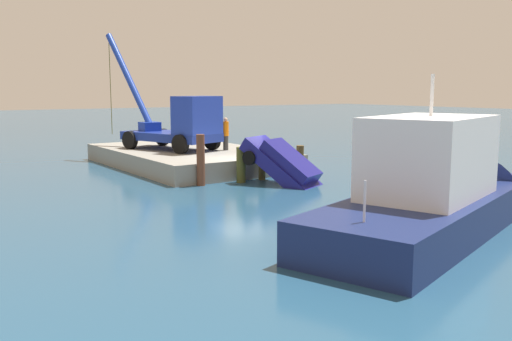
{
  "coord_description": "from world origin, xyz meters",
  "views": [
    {
      "loc": [
        22.5,
        -14.29,
        4.25
      ],
      "look_at": [
        1.43,
        -0.08,
        0.57
      ],
      "focal_mm": 39.54,
      "sensor_mm": 36.0,
      "label": 1
    }
  ],
  "objects_px": {
    "salvaged_car": "(289,170)",
    "moored_yacht": "(453,200)",
    "dock_worker": "(226,134)",
    "crane_truck": "(179,123)"
  },
  "relations": [
    {
      "from": "dock_worker",
      "to": "salvaged_car",
      "type": "distance_m",
      "value": 6.59
    },
    {
      "from": "dock_worker",
      "to": "salvaged_car",
      "type": "height_order",
      "value": "dock_worker"
    },
    {
      "from": "crane_truck",
      "to": "salvaged_car",
      "type": "relative_size",
      "value": 1.96
    },
    {
      "from": "salvaged_car",
      "to": "moored_yacht",
      "type": "distance_m",
      "value": 8.42
    },
    {
      "from": "crane_truck",
      "to": "moored_yacht",
      "type": "bearing_deg",
      "value": 6.54
    },
    {
      "from": "crane_truck",
      "to": "dock_worker",
      "type": "relative_size",
      "value": 5.03
    },
    {
      "from": "dock_worker",
      "to": "salvaged_car",
      "type": "relative_size",
      "value": 0.39
    },
    {
      "from": "crane_truck",
      "to": "dock_worker",
      "type": "distance_m",
      "value": 2.57
    },
    {
      "from": "dock_worker",
      "to": "moored_yacht",
      "type": "relative_size",
      "value": 0.13
    },
    {
      "from": "salvaged_car",
      "to": "crane_truck",
      "type": "bearing_deg",
      "value": -168.99
    }
  ]
}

